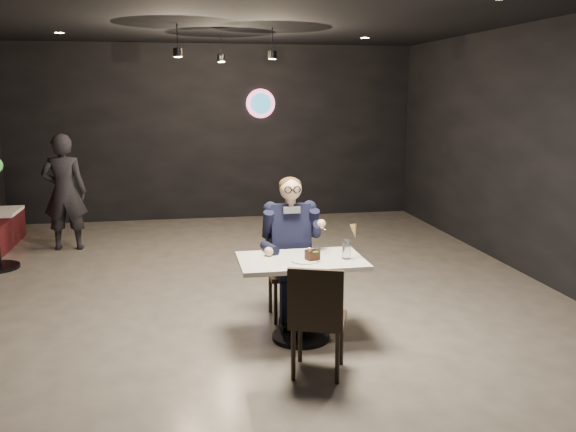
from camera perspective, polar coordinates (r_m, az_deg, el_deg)
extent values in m
plane|color=gray|center=(6.59, -4.15, -7.93)|extent=(9.00, 9.00, 0.00)
cube|color=black|center=(8.24, -6.00, 16.24)|extent=(1.40, 1.20, 0.36)
cube|color=white|center=(5.49, 1.23, -7.79)|extent=(1.10, 0.70, 0.75)
cube|color=black|center=(5.98, 0.19, -5.31)|extent=(0.42, 0.46, 0.92)
cube|color=black|center=(4.84, 2.85, -9.45)|extent=(0.55, 0.58, 0.92)
cube|color=black|center=(5.91, 0.19, -2.89)|extent=(0.60, 0.80, 1.44)
cylinder|color=white|center=(5.29, 1.59, -4.20)|extent=(0.23, 0.23, 0.01)
cube|color=black|center=(5.30, 2.30, -3.69)|extent=(0.13, 0.12, 0.08)
ellipsoid|color=green|center=(5.26, 2.58, -3.35)|extent=(0.06, 0.04, 0.01)
cylinder|color=silver|center=(5.38, 5.49, -3.13)|extent=(0.08, 0.08, 0.17)
cone|color=tan|center=(5.38, 6.22, -1.42)|extent=(0.08, 0.08, 0.13)
imported|color=black|center=(9.08, -20.18, 2.11)|extent=(0.61, 0.41, 1.64)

